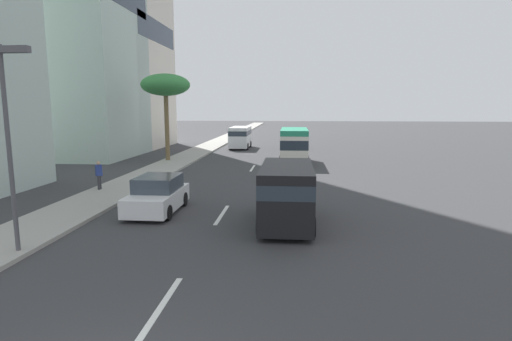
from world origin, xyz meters
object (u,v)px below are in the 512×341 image
minibus_fifth (294,144)px  van_third (240,136)px  pedestrian_near_lamp (99,174)px  palm_tree (166,86)px  street_lamp (10,125)px  van_second (287,191)px  car_lead (158,195)px  car_fourth (292,142)px

minibus_fifth → van_third: bearing=26.7°
van_third → pedestrian_near_lamp: bearing=-10.9°
palm_tree → van_third: bearing=-21.8°
palm_tree → street_lamp: (-22.04, -2.08, -2.27)m
street_lamp → palm_tree: bearing=5.4°
van_second → van_third: 30.25m
car_lead → street_lamp: size_ratio=0.65×
palm_tree → street_lamp: bearing=-174.6°
car_lead → van_third: (28.22, -0.09, 0.62)m
car_fourth → palm_tree: palm_tree is taller
van_second → palm_tree: bearing=29.9°
minibus_fifth → palm_tree: size_ratio=0.85×
car_fourth → street_lamp: size_ratio=0.73×
pedestrian_near_lamp → street_lamp: size_ratio=0.25×
van_third → street_lamp: street_lamp is taller
minibus_fifth → pedestrian_near_lamp: bearing=139.6°
van_second → minibus_fifth: minibus_fifth is taller
pedestrian_near_lamp → car_lead: bearing=-83.4°
car_lead → car_fourth: size_ratio=0.88×
van_second → street_lamp: size_ratio=0.78×
van_second → van_third: van_third is taller
pedestrian_near_lamp → palm_tree: palm_tree is taller
car_fourth → pedestrian_near_lamp: pedestrian_near_lamp is taller
van_third → car_fourth: 5.86m
palm_tree → street_lamp: 22.25m
minibus_fifth → palm_tree: 11.67m
car_lead → van_third: size_ratio=0.78×
car_lead → minibus_fifth: bearing=159.7°
car_lead → pedestrian_near_lamp: size_ratio=2.61×
car_lead → car_fourth: car_lead is taller
van_third → car_fourth: bearing=93.9°
pedestrian_near_lamp → palm_tree: 13.63m
street_lamp → van_second: bearing=-63.6°
van_third → minibus_fifth: (-11.85, -5.96, 0.18)m
car_fourth → minibus_fifth: 12.28m
pedestrian_near_lamp → van_second: bearing=-70.7°
van_third → pedestrian_near_lamp: van_third is taller
street_lamp → minibus_fifth: bearing=-21.3°
car_lead → van_second: size_ratio=0.83×
car_fourth → pedestrian_near_lamp: bearing=157.0°
car_fourth → minibus_fifth: (-12.25, -0.14, 0.81)m
van_second → palm_tree: palm_tree is taller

